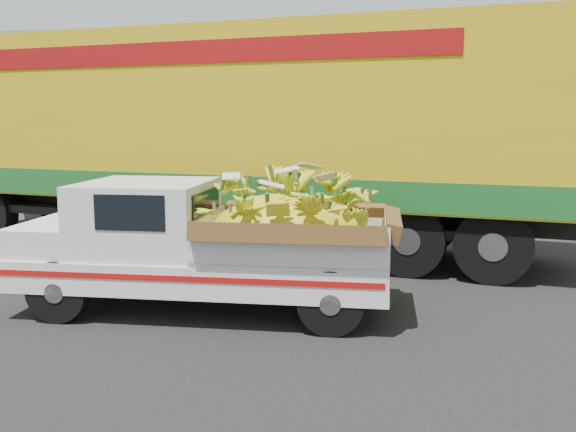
# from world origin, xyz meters

# --- Properties ---
(ground) EXTENTS (100.00, 100.00, 0.00)m
(ground) POSITION_xyz_m (0.00, 0.00, 0.00)
(ground) COLOR black
(ground) RESTS_ON ground
(curb) EXTENTS (60.00, 0.25, 0.15)m
(curb) POSITION_xyz_m (0.00, 6.51, 0.07)
(curb) COLOR gray
(curb) RESTS_ON ground
(sidewalk) EXTENTS (60.00, 4.00, 0.14)m
(sidewalk) POSITION_xyz_m (0.00, 8.61, 0.07)
(sidewalk) COLOR gray
(sidewalk) RESTS_ON ground
(building_left) EXTENTS (18.00, 6.00, 5.00)m
(building_left) POSITION_xyz_m (-8.00, 14.51, 2.50)
(building_left) COLOR gray
(building_left) RESTS_ON ground
(pickup_truck) EXTENTS (4.52, 1.77, 1.57)m
(pickup_truck) POSITION_xyz_m (-0.33, 0.28, 0.84)
(pickup_truck) COLOR black
(pickup_truck) RESTS_ON ground
(semi_trailer) EXTENTS (12.08, 4.66, 3.80)m
(semi_trailer) POSITION_xyz_m (-1.42, 4.05, 2.12)
(semi_trailer) COLOR black
(semi_trailer) RESTS_ON ground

